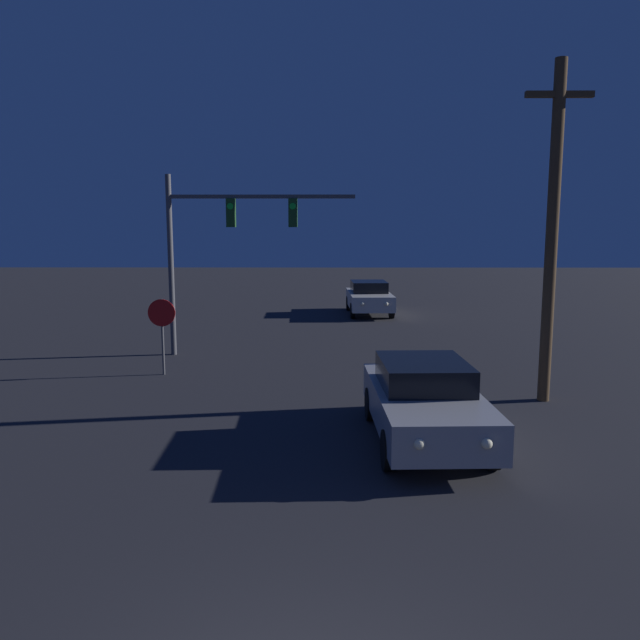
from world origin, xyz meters
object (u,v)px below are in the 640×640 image
Objects in this scene: car_far at (369,297)px; utility_pole at (552,229)px; car_near at (425,401)px; traffic_signal_mast at (220,234)px; stop_sign at (162,322)px.

utility_pole is at bearing 100.20° from car_far.
car_near is at bearing -138.96° from utility_pole.
car_far is at bearing 101.80° from utility_pole.
traffic_signal_mast is (-5.47, -9.66, 3.12)m from car_far.
car_far is 2.18× the size of stop_sign.
utility_pole is at bearing -140.87° from car_near.
car_far is at bearing 60.46° from traffic_signal_mast.
car_far is 14.18m from stop_sign.
car_near is 0.60× the size of utility_pole.
car_near is 5.52m from utility_pole.
utility_pole reaches higher than car_near.
stop_sign is (-1.23, -2.82, -2.42)m from traffic_signal_mast.
stop_sign is (-6.71, -12.48, 0.70)m from car_far.
stop_sign is 0.27× the size of utility_pole.
car_near is 1.00× the size of car_far.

